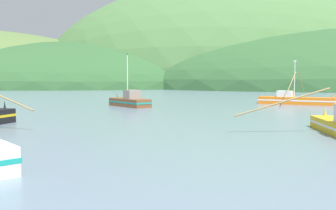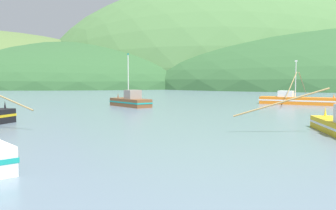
{
  "view_description": "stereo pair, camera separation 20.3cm",
  "coord_description": "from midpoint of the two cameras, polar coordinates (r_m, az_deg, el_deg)",
  "views": [
    {
      "loc": [
        -3.33,
        -4.52,
        3.88
      ],
      "look_at": [
        0.18,
        28.93,
        1.4
      ],
      "focal_mm": 38.73,
      "sensor_mm": 36.0,
      "label": 1
    },
    {
      "loc": [
        -3.13,
        -4.54,
        3.88
      ],
      "look_at": [
        0.18,
        28.93,
        1.4
      ],
      "focal_mm": 38.73,
      "sensor_mm": 36.0,
      "label": 2
    }
  ],
  "objects": [
    {
      "name": "fishing_boat_brown",
      "position": [
        50.16,
        -5.79,
        0.6
      ],
      "size": [
        5.93,
        7.38,
        7.32
      ],
      "rotation": [
        0.0,
        0.0,
        2.14
      ],
      "color": "brown",
      "rests_on": "ground"
    },
    {
      "name": "hill_mid_left",
      "position": [
        208.55,
        9.55,
        3.09
      ],
      "size": [
        204.14,
        163.32,
        109.87
      ],
      "primitive_type": "ellipsoid",
      "color": "#47703D",
      "rests_on": "ground"
    },
    {
      "name": "hill_far_right",
      "position": [
        192.84,
        -12.92,
        2.95
      ],
      "size": [
        183.59,
        146.87,
        43.2
      ],
      "primitive_type": "ellipsoid",
      "color": "#2D562D",
      "rests_on": "ground"
    },
    {
      "name": "fishing_boat_orange",
      "position": [
        57.21,
        19.58,
        0.78
      ],
      "size": [
        10.62,
        15.83,
        6.55
      ],
      "rotation": [
        0.0,
        0.0,
        5.69
      ],
      "color": "orange",
      "rests_on": "ground"
    }
  ]
}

